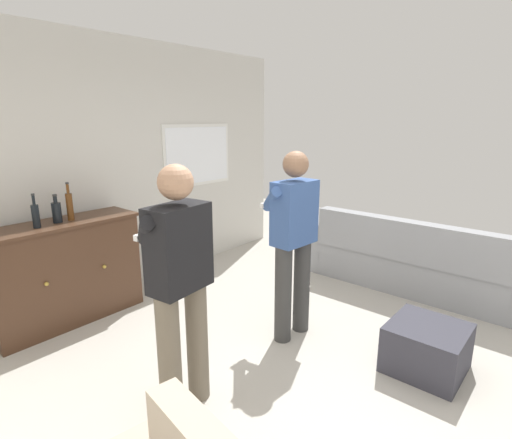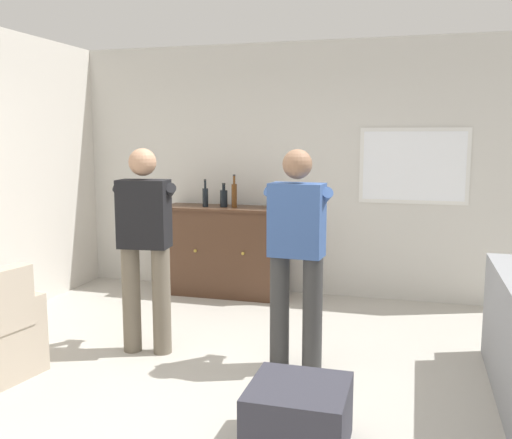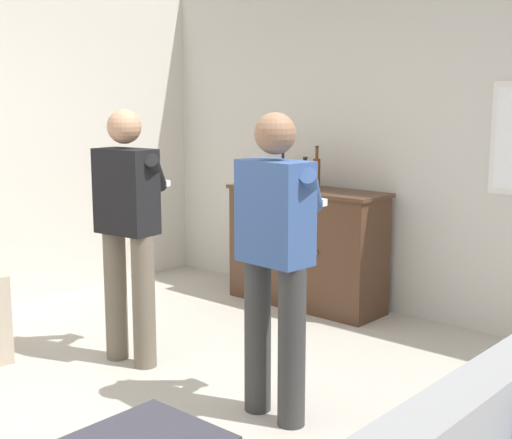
{
  "view_description": "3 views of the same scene",
  "coord_description": "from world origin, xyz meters",
  "px_view_note": "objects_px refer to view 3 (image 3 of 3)",
  "views": [
    {
      "loc": [
        -2.35,
        -1.43,
        1.94
      ],
      "look_at": [
        0.21,
        0.74,
        1.09
      ],
      "focal_mm": 28.0,
      "sensor_mm": 36.0,
      "label": 1
    },
    {
      "loc": [
        1.24,
        -3.65,
        1.76
      ],
      "look_at": [
        0.04,
        0.61,
        1.12
      ],
      "focal_mm": 40.0,
      "sensor_mm": 36.0,
      "label": 2
    },
    {
      "loc": [
        2.78,
        -2.39,
        1.76
      ],
      "look_at": [
        0.13,
        0.61,
        1.07
      ],
      "focal_mm": 50.0,
      "sensor_mm": 36.0,
      "label": 3
    }
  ],
  "objects_px": {
    "person_standing_right": "(276,252)",
    "person_standing_left": "(129,224)",
    "sideboard_cabinet": "(306,247)",
    "bottle_liquor_amber": "(305,176)",
    "bottle_spirits_clear": "(317,173)",
    "bottle_wine_green": "(283,174)"
  },
  "relations": [
    {
      "from": "bottle_wine_green",
      "to": "bottle_spirits_clear",
      "type": "height_order",
      "value": "bottle_spirits_clear"
    },
    {
      "from": "sideboard_cabinet",
      "to": "bottle_liquor_amber",
      "type": "xyz_separation_m",
      "value": [
        -0.02,
        -0.01,
        0.6
      ]
    },
    {
      "from": "bottle_spirits_clear",
      "to": "person_standing_left",
      "type": "height_order",
      "value": "person_standing_left"
    },
    {
      "from": "bottle_liquor_amber",
      "to": "person_standing_right",
      "type": "relative_size",
      "value": 0.16
    },
    {
      "from": "person_standing_left",
      "to": "person_standing_right",
      "type": "relative_size",
      "value": 1.0
    },
    {
      "from": "sideboard_cabinet",
      "to": "bottle_spirits_clear",
      "type": "relative_size",
      "value": 3.88
    },
    {
      "from": "person_standing_left",
      "to": "bottle_liquor_amber",
      "type": "bearing_deg",
      "value": 88.37
    },
    {
      "from": "sideboard_cabinet",
      "to": "bottle_spirits_clear",
      "type": "distance_m",
      "value": 0.65
    },
    {
      "from": "sideboard_cabinet",
      "to": "bottle_wine_green",
      "type": "relative_size",
      "value": 4.57
    },
    {
      "from": "bottle_wine_green",
      "to": "person_standing_right",
      "type": "distance_m",
      "value": 2.27
    },
    {
      "from": "bottle_wine_green",
      "to": "person_standing_right",
      "type": "height_order",
      "value": "person_standing_right"
    },
    {
      "from": "bottle_liquor_amber",
      "to": "person_standing_right",
      "type": "xyz_separation_m",
      "value": [
        1.2,
        -1.82,
        -0.17
      ]
    },
    {
      "from": "bottle_wine_green",
      "to": "person_standing_right",
      "type": "bearing_deg",
      "value": -51.63
    },
    {
      "from": "bottle_liquor_amber",
      "to": "person_standing_right",
      "type": "distance_m",
      "value": 2.19
    },
    {
      "from": "bottle_wine_green",
      "to": "person_standing_right",
      "type": "xyz_separation_m",
      "value": [
        1.4,
        -1.77,
        -0.18
      ]
    },
    {
      "from": "person_standing_right",
      "to": "person_standing_left",
      "type": "bearing_deg",
      "value": 179.81
    },
    {
      "from": "person_standing_right",
      "to": "sideboard_cabinet",
      "type": "bearing_deg",
      "value": 123.05
    },
    {
      "from": "bottle_liquor_amber",
      "to": "bottle_spirits_clear",
      "type": "distance_m",
      "value": 0.13
    },
    {
      "from": "sideboard_cabinet",
      "to": "person_standing_right",
      "type": "height_order",
      "value": "person_standing_right"
    },
    {
      "from": "bottle_wine_green",
      "to": "bottle_spirits_clear",
      "type": "xyz_separation_m",
      "value": [
        0.32,
        0.04,
        0.03
      ]
    },
    {
      "from": "sideboard_cabinet",
      "to": "person_standing_left",
      "type": "bearing_deg",
      "value": -92.13
    },
    {
      "from": "person_standing_right",
      "to": "bottle_spirits_clear",
      "type": "bearing_deg",
      "value": 120.79
    }
  ]
}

